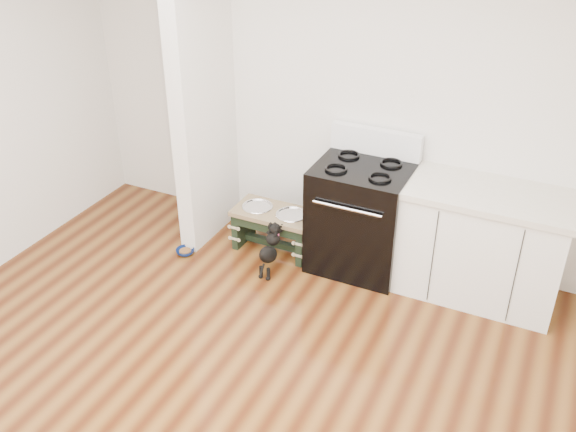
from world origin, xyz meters
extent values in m
plane|color=silver|center=(0.00, 2.50, 1.35)|extent=(5.00, 0.00, 5.00)
cube|color=silver|center=(-1.18, 2.10, 1.35)|extent=(0.15, 0.80, 2.70)
cube|color=black|center=(0.25, 2.15, 0.46)|extent=(0.76, 0.65, 0.92)
cube|color=black|center=(0.25, 1.84, 0.40)|extent=(0.58, 0.02, 0.50)
cylinder|color=silver|center=(0.25, 1.80, 0.72)|extent=(0.56, 0.02, 0.02)
cube|color=white|center=(0.25, 2.43, 1.03)|extent=(0.76, 0.08, 0.22)
torus|color=black|center=(0.07, 2.01, 0.93)|extent=(0.18, 0.18, 0.02)
torus|color=black|center=(0.43, 2.01, 0.93)|extent=(0.18, 0.18, 0.02)
torus|color=black|center=(0.07, 2.29, 0.93)|extent=(0.18, 0.18, 0.02)
torus|color=black|center=(0.43, 2.29, 0.93)|extent=(0.18, 0.18, 0.02)
cube|color=white|center=(1.23, 2.18, 0.43)|extent=(1.20, 0.60, 0.86)
cube|color=beige|center=(1.23, 2.18, 0.89)|extent=(1.24, 0.64, 0.05)
cube|color=black|center=(1.23, 1.92, 0.05)|extent=(1.20, 0.06, 0.10)
cube|color=black|center=(-0.81, 2.05, 0.17)|extent=(0.06, 0.34, 0.35)
cube|color=black|center=(-0.19, 2.05, 0.17)|extent=(0.06, 0.34, 0.35)
cube|color=black|center=(-0.50, 1.90, 0.30)|extent=(0.56, 0.03, 0.09)
cube|color=black|center=(-0.50, 2.05, 0.06)|extent=(0.56, 0.06, 0.06)
cube|color=brown|center=(-0.50, 2.05, 0.37)|extent=(0.71, 0.38, 0.04)
cylinder|color=silver|center=(-0.66, 2.05, 0.37)|extent=(0.24, 0.24, 0.04)
cylinder|color=silver|center=(-0.33, 2.05, 0.37)|extent=(0.24, 0.24, 0.04)
torus|color=silver|center=(-0.66, 2.05, 0.39)|extent=(0.27, 0.27, 0.02)
torus|color=silver|center=(-0.33, 2.05, 0.39)|extent=(0.27, 0.27, 0.02)
cylinder|color=black|center=(-0.41, 1.62, 0.05)|extent=(0.03, 0.03, 0.11)
cylinder|color=black|center=(-0.34, 1.62, 0.05)|extent=(0.03, 0.03, 0.11)
sphere|color=black|center=(-0.41, 1.61, 0.01)|extent=(0.04, 0.04, 0.04)
sphere|color=black|center=(-0.34, 1.61, 0.01)|extent=(0.04, 0.04, 0.04)
ellipsoid|color=black|center=(-0.37, 1.69, 0.19)|extent=(0.12, 0.29, 0.25)
sphere|color=black|center=(-0.37, 1.78, 0.30)|extent=(0.12, 0.12, 0.12)
sphere|color=black|center=(-0.37, 1.81, 0.37)|extent=(0.10, 0.10, 0.10)
sphere|color=black|center=(-0.40, 1.88, 0.37)|extent=(0.03, 0.03, 0.03)
sphere|color=black|center=(-0.34, 1.88, 0.37)|extent=(0.03, 0.03, 0.03)
cylinder|color=black|center=(-0.37, 1.57, 0.11)|extent=(0.02, 0.08, 0.09)
torus|color=#C43968|center=(-0.37, 1.80, 0.33)|extent=(0.09, 0.06, 0.09)
imported|color=#0B1D50|center=(-1.17, 1.64, 0.03)|extent=(0.18, 0.18, 0.05)
cylinder|color=brown|center=(-1.17, 1.64, 0.03)|extent=(0.10, 0.10, 0.02)
camera|label=1|loc=(1.67, -2.22, 3.14)|focal=40.00mm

